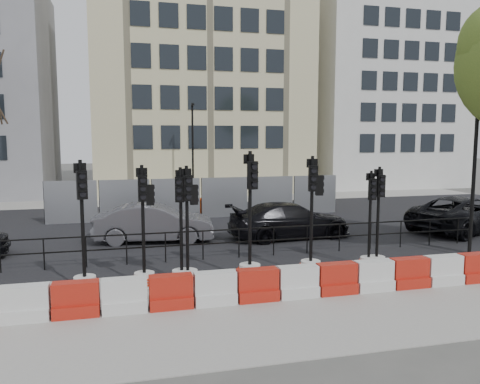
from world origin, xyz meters
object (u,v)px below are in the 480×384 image
object	(u,v)px
traffic_signal_d	(188,256)
car_c	(290,220)
traffic_signal_a	(84,265)
lamp_post_near	(475,161)
traffic_signal_h	(369,249)

from	to	relation	value
traffic_signal_d	car_c	xyz separation A→B (m)	(4.68, 4.84, -0.06)
traffic_signal_a	car_c	size ratio (longest dim) A/B	0.68
car_c	traffic_signal_d	bearing A→B (deg)	131.34
traffic_signal_a	traffic_signal_d	distance (m)	2.68
lamp_post_near	traffic_signal_h	bearing A→B (deg)	-173.82
traffic_signal_d	traffic_signal_a	bearing A→B (deg)	173.23
lamp_post_near	traffic_signal_d	world-z (taller)	lamp_post_near
traffic_signal_a	traffic_signal_h	distance (m)	8.20
traffic_signal_a	traffic_signal_h	size ratio (longest dim) A/B	1.14
lamp_post_near	traffic_signal_h	world-z (taller)	lamp_post_near
traffic_signal_d	traffic_signal_h	bearing A→B (deg)	-5.60
traffic_signal_a	car_c	world-z (taller)	traffic_signal_a
traffic_signal_d	traffic_signal_h	distance (m)	5.52
traffic_signal_a	traffic_signal_h	xyz separation A→B (m)	(8.20, 0.16, -0.09)
lamp_post_near	traffic_signal_h	size ratio (longest dim) A/B	2.01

